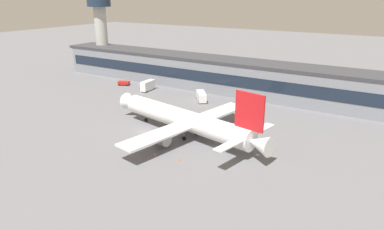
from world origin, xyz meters
name	(u,v)px	position (x,y,z in m)	size (l,w,h in m)	color
ground_plane	(144,132)	(0.00, 0.00, 0.00)	(600.00, 600.00, 0.00)	slate
terminal_building	(226,75)	(0.00, 52.94, 6.66)	(169.34, 15.39, 13.27)	gray
airliner	(187,120)	(12.51, 3.57, 4.83)	(53.69, 45.89, 16.66)	white
control_tower	(101,25)	(-72.53, 55.99, 23.31)	(11.60, 11.60, 37.98)	#B7B7B2
fuel_truck	(201,96)	(-1.25, 35.08, 1.88)	(7.45, 8.30, 3.35)	white
pushback_tractor	(124,83)	(-42.34, 37.70, 1.05)	(5.43, 4.25, 1.75)	red
catering_truck	(148,85)	(-27.55, 36.26, 2.29)	(3.10, 7.36, 4.15)	white
traffic_cone_0	(180,159)	(19.30, -9.92, 0.30)	(0.47, 0.47, 0.59)	#F2590C
traffic_cone_1	(155,154)	(12.37, -10.96, 0.32)	(0.51, 0.51, 0.64)	#F2590C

